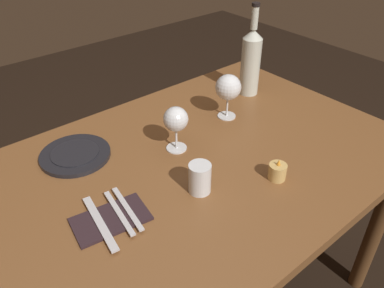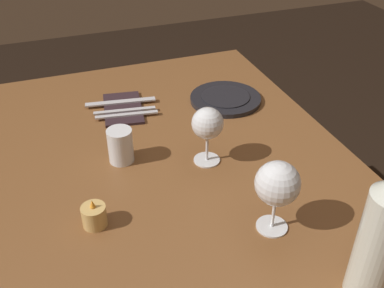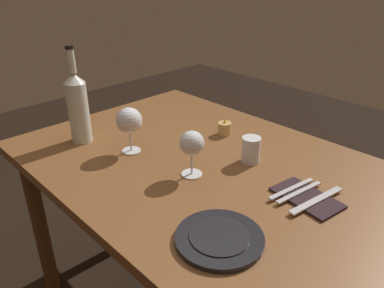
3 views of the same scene
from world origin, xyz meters
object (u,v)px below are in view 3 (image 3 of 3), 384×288
at_px(folded_napkin, 307,198).
at_px(fork_outer, 292,189).
at_px(wine_glass_right, 192,145).
at_px(table_knife, 317,200).
at_px(water_tumbler, 251,151).
at_px(votive_candle, 225,129).
at_px(fork_inner, 299,192).
at_px(wine_bottle, 78,106).
at_px(wine_glass_left, 129,121).
at_px(dinner_plate, 219,238).

distance_m(folded_napkin, fork_outer, 0.05).
height_order(wine_glass_right, table_knife, wine_glass_right).
bearing_deg(water_tumbler, folded_napkin, -13.36).
xyz_separation_m(votive_candle, fork_inner, (0.43, -0.16, -0.01)).
height_order(votive_candle, fork_outer, votive_candle).
xyz_separation_m(wine_bottle, folded_napkin, (0.78, 0.26, -0.13)).
relative_size(wine_glass_left, fork_inner, 0.90).
height_order(wine_bottle, fork_inner, wine_bottle).
bearing_deg(wine_glass_left, wine_bottle, -157.87).
relative_size(folded_napkin, fork_outer, 1.14).
bearing_deg(votive_candle, table_knife, -18.47).
height_order(water_tumbler, folded_napkin, water_tumbler).
relative_size(dinner_plate, fork_inner, 1.20).
relative_size(water_tumbler, table_knife, 0.42).
bearing_deg(wine_bottle, wine_glass_left, 22.13).
height_order(folded_napkin, fork_outer, fork_outer).
bearing_deg(dinner_plate, table_knife, 74.82).
bearing_deg(votive_candle, water_tumbler, -26.52).
bearing_deg(table_knife, fork_outer, -180.00).
height_order(wine_bottle, dinner_plate, wine_bottle).
bearing_deg(dinner_plate, fork_inner, 84.69).
xyz_separation_m(wine_bottle, table_knife, (0.81, 0.26, -0.13)).
bearing_deg(wine_glass_right, fork_outer, 27.37).
xyz_separation_m(wine_bottle, dinner_plate, (0.73, -0.04, -0.13)).
height_order(fork_outer, table_knife, same).
distance_m(folded_napkin, table_knife, 0.03).
distance_m(dinner_plate, fork_inner, 0.31).
relative_size(wine_glass_left, folded_napkin, 0.80).
relative_size(wine_glass_right, fork_inner, 0.83).
relative_size(fork_inner, table_knife, 0.85).
xyz_separation_m(wine_glass_right, wine_bottle, (-0.46, -0.12, 0.03)).
bearing_deg(dinner_plate, fork_outer, 89.32).
bearing_deg(wine_glass_left, water_tumbler, 35.54).
bearing_deg(wine_glass_right, votive_candle, 113.36).
relative_size(wine_bottle, folded_napkin, 1.73).
bearing_deg(folded_napkin, wine_bottle, -161.42).
xyz_separation_m(wine_glass_left, table_knife, (0.62, 0.18, -0.10)).
bearing_deg(water_tumbler, wine_bottle, -149.00).
xyz_separation_m(votive_candle, table_knife, (0.48, -0.16, -0.01)).
xyz_separation_m(dinner_plate, folded_napkin, (0.05, 0.31, -0.00)).
height_order(water_tumbler, votive_candle, water_tumbler).
bearing_deg(fork_inner, wine_glass_left, -161.94).
relative_size(wine_glass_right, dinner_plate, 0.69).
height_order(wine_bottle, table_knife, wine_bottle).
bearing_deg(votive_candle, wine_glass_left, -111.14).
bearing_deg(fork_inner, votive_candle, 159.35).
xyz_separation_m(wine_glass_right, water_tumbler, (0.07, 0.20, -0.07)).
relative_size(water_tumbler, fork_outer, 0.49).
distance_m(wine_glass_right, table_knife, 0.39).
bearing_deg(votive_candle, wine_bottle, -127.93).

